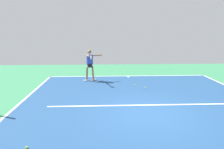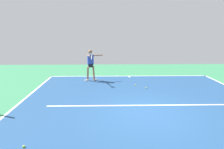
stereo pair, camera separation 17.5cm
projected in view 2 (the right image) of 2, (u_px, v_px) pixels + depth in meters
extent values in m
plane|color=#388456|center=(147.00, 113.00, 7.27)|extent=(21.11, 21.11, 0.00)
cube|color=navy|center=(147.00, 113.00, 7.27)|extent=(10.17, 12.06, 0.00)
cube|color=white|center=(129.00, 76.00, 13.10)|extent=(10.17, 0.10, 0.01)
cube|color=white|center=(6.00, 114.00, 7.15)|extent=(0.10, 12.06, 0.01)
cube|color=white|center=(143.00, 105.00, 7.99)|extent=(7.63, 0.10, 0.01)
cube|color=white|center=(129.00, 77.00, 12.91)|extent=(0.10, 0.30, 0.01)
cylinder|color=#9E7051|center=(94.00, 73.00, 11.88)|extent=(0.20, 0.31, 0.88)
cube|color=white|center=(95.00, 80.00, 12.00)|extent=(0.26, 0.17, 0.07)
cylinder|color=#9E7051|center=(88.00, 74.00, 11.76)|extent=(0.20, 0.31, 0.88)
cube|color=white|center=(86.00, 80.00, 11.81)|extent=(0.26, 0.17, 0.07)
cube|color=black|center=(91.00, 65.00, 11.71)|extent=(0.30, 0.27, 0.20)
cube|color=#334CB2|center=(90.00, 60.00, 11.64)|extent=(0.38, 0.28, 0.57)
sphere|color=#9E7051|center=(90.00, 52.00, 11.54)|extent=(0.23, 0.23, 0.23)
cylinder|color=#9E7051|center=(98.00, 55.00, 11.74)|extent=(0.57, 0.26, 0.08)
cylinder|color=#9E7051|center=(89.00, 56.00, 11.26)|extent=(0.26, 0.57, 0.08)
cylinder|color=black|center=(90.00, 57.00, 10.90)|extent=(0.10, 0.22, 0.03)
torus|color=black|center=(92.00, 57.00, 10.68)|extent=(0.12, 0.29, 0.29)
cylinder|color=silver|center=(92.00, 57.00, 10.68)|extent=(0.09, 0.24, 0.25)
sphere|color=#C6E53D|center=(24.00, 146.00, 5.11)|extent=(0.07, 0.07, 0.07)
sphere|color=yellow|center=(146.00, 88.00, 10.32)|extent=(0.07, 0.07, 0.07)
sphere|color=#CCE033|center=(136.00, 85.00, 10.82)|extent=(0.07, 0.07, 0.07)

